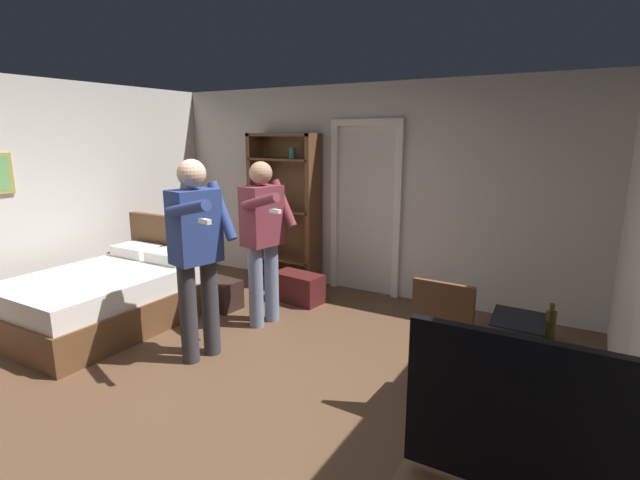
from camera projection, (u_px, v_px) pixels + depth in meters
The scene contains 14 objects.
ground_plane at pixel (212, 385), 3.77m from camera, with size 6.03×6.03×0.00m, color brown.
wall_back at pixel (364, 190), 5.85m from camera, with size 5.72×0.12×2.55m, color beige.
wall_left at pixel (1, 202), 4.86m from camera, with size 0.15×5.72×2.55m.
doorway_frame at pixel (366, 196), 5.76m from camera, with size 0.93×0.08×2.13m.
bed at pixel (113, 295), 4.95m from camera, with size 1.30×1.91×1.02m.
bookshelf at pixel (286, 203), 6.21m from camera, with size 0.96×0.32×1.97m.
side_table at pixel (522, 366), 3.11m from camera, with size 0.57×0.57×0.70m.
laptop at pixel (520, 326), 3.02m from camera, with size 0.33×0.34×0.17m.
bottle_on_table at pixel (550, 326), 2.90m from camera, with size 0.06×0.06×0.25m.
wooden_chair at pixel (445, 340), 3.32m from camera, with size 0.44×0.44×0.99m.
person_blue_shirt at pixel (197, 247), 4.01m from camera, with size 0.71×0.68×1.76m.
person_striped_shirt at pixel (263, 233), 4.79m from camera, with size 0.63×0.64×1.69m.
suitcase_dark at pixel (218, 293), 5.43m from camera, with size 0.53×0.32×0.33m, color black.
suitcase_small at pixel (298, 288), 5.62m from camera, with size 0.59×0.31×0.34m, color #4C1919.
Camera 1 is at (2.46, -2.53, 1.95)m, focal length 26.52 mm.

